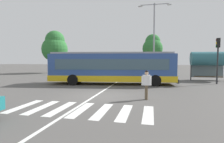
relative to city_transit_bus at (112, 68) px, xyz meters
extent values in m
plane|color=#514F4C|center=(0.50, -5.80, -1.59)|extent=(160.00, 160.00, 0.00)
cylinder|color=black|center=(3.76, 1.71, -1.09)|extent=(1.03, 0.43, 1.00)
cylinder|color=black|center=(4.08, -0.62, -1.09)|extent=(1.03, 0.43, 1.00)
cylinder|color=black|center=(-3.65, 0.68, -1.09)|extent=(1.03, 0.43, 1.00)
cylinder|color=black|center=(-3.33, -1.65, -1.09)|extent=(1.03, 0.43, 1.00)
cube|color=#2D4C8E|center=(-0.02, 0.00, 0.04)|extent=(11.92, 4.13, 2.55)
cube|color=gold|center=(-0.02, 0.00, -0.96)|extent=(12.04, 4.18, 0.55)
cube|color=#3D5666|center=(-0.02, 0.00, 0.34)|extent=(10.54, 3.99, 0.96)
cube|color=#3D5666|center=(5.77, 0.80, 0.24)|extent=(0.35, 2.23, 1.63)
cube|color=black|center=(5.77, 0.80, 1.13)|extent=(0.33, 1.93, 0.28)
cube|color=#99999E|center=(-0.02, 0.00, 1.39)|extent=(11.43, 3.87, 0.16)
cube|color=#28282B|center=(5.89, 0.82, -1.16)|extent=(0.47, 2.54, 0.36)
cylinder|color=brown|center=(3.45, -6.28, -1.16)|extent=(0.16, 0.16, 0.85)
cylinder|color=brown|center=(3.47, -6.39, -1.16)|extent=(0.16, 0.16, 0.85)
cube|color=white|center=(3.46, -6.33, -0.44)|extent=(0.45, 0.34, 0.60)
cylinder|color=white|center=(3.23, -6.38, -0.47)|extent=(0.10, 0.10, 0.55)
cylinder|color=white|center=(3.70, -6.28, -0.47)|extent=(0.10, 0.10, 0.55)
sphere|color=tan|center=(3.46, -6.33, -0.03)|extent=(0.22, 0.22, 0.22)
sphere|color=black|center=(3.46, -6.33, 0.04)|extent=(0.19, 0.19, 0.19)
cylinder|color=black|center=(-7.24, 11.35, -1.27)|extent=(0.23, 0.65, 0.64)
cylinder|color=black|center=(-5.57, 11.44, -1.27)|extent=(0.23, 0.65, 0.64)
cylinder|color=black|center=(-7.09, 8.56, -1.27)|extent=(0.23, 0.65, 0.64)
cylinder|color=black|center=(-5.42, 8.65, -1.27)|extent=(0.23, 0.65, 0.64)
cube|color=white|center=(-6.33, 10.00, -0.95)|extent=(2.06, 4.59, 0.52)
cube|color=#3D5666|center=(-6.32, 9.91, -0.47)|extent=(1.71, 2.24, 0.44)
cube|color=white|center=(-6.32, 9.91, -0.28)|extent=(1.63, 2.06, 0.09)
cylinder|color=black|center=(-4.60, 11.55, -1.27)|extent=(0.21, 0.64, 0.64)
cylinder|color=black|center=(-2.92, 11.53, -1.27)|extent=(0.21, 0.64, 0.64)
cylinder|color=black|center=(-4.63, 8.76, -1.27)|extent=(0.21, 0.64, 0.64)
cylinder|color=black|center=(-2.95, 8.74, -1.27)|extent=(0.21, 0.64, 0.64)
cube|color=#38383D|center=(-3.77, 10.15, -0.95)|extent=(1.87, 4.52, 0.52)
cube|color=#3D5666|center=(-3.78, 10.06, -0.47)|extent=(1.63, 2.18, 0.44)
cube|color=#38383D|center=(-3.78, 10.06, -0.28)|extent=(1.55, 2.00, 0.09)
cylinder|color=black|center=(-1.72, 11.72, -1.27)|extent=(0.20, 0.64, 0.64)
cylinder|color=black|center=(-0.04, 11.71, -1.27)|extent=(0.20, 0.64, 0.64)
cylinder|color=black|center=(-1.74, 8.93, -1.27)|extent=(0.20, 0.64, 0.64)
cylinder|color=black|center=(-0.06, 8.92, -1.27)|extent=(0.20, 0.64, 0.64)
cube|color=#196B70|center=(-0.89, 10.32, -0.95)|extent=(1.85, 4.51, 0.52)
cube|color=#3D5666|center=(-0.89, 10.23, -0.47)|extent=(1.61, 2.17, 0.44)
cube|color=#196B70|center=(-0.89, 10.23, -0.28)|extent=(1.54, 1.99, 0.09)
cylinder|color=black|center=(0.77, 11.53, -1.27)|extent=(0.20, 0.64, 0.64)
cylinder|color=black|center=(2.44, 11.52, -1.27)|extent=(0.20, 0.64, 0.64)
cylinder|color=black|center=(0.76, 8.74, -1.27)|extent=(0.20, 0.64, 0.64)
cylinder|color=black|center=(2.43, 8.73, -1.27)|extent=(0.20, 0.64, 0.64)
cube|color=#AD1E1E|center=(1.60, 10.13, -0.95)|extent=(1.83, 4.50, 0.52)
cube|color=#3D5666|center=(1.60, 10.04, -0.47)|extent=(1.61, 2.16, 0.44)
cube|color=#AD1E1E|center=(1.60, 10.04, -0.28)|extent=(1.53, 1.98, 0.09)
cylinder|color=black|center=(3.61, 11.18, -1.27)|extent=(0.22, 0.65, 0.64)
cylinder|color=black|center=(5.29, 11.23, -1.27)|extent=(0.22, 0.65, 0.64)
cylinder|color=black|center=(3.70, 8.40, -1.27)|extent=(0.22, 0.65, 0.64)
cylinder|color=black|center=(5.37, 8.44, -1.27)|extent=(0.22, 0.65, 0.64)
cube|color=#C6B793|center=(4.49, 9.81, -0.95)|extent=(1.95, 4.55, 0.52)
cube|color=#3D5666|center=(4.49, 9.72, -0.47)|extent=(1.66, 2.21, 0.44)
cube|color=#C6B793|center=(4.49, 9.72, -0.28)|extent=(1.59, 2.02, 0.09)
cylinder|color=#28282B|center=(9.93, 2.14, 0.17)|extent=(0.14, 0.14, 3.52)
cube|color=black|center=(9.93, 2.14, 2.38)|extent=(0.28, 0.32, 0.90)
cylinder|color=#410907|center=(9.76, 2.14, 2.65)|extent=(0.04, 0.20, 0.20)
cylinder|color=yellow|center=(9.76, 2.14, 2.35)|extent=(0.04, 0.20, 0.20)
cylinder|color=#093B10|center=(9.76, 2.14, 2.05)|extent=(0.04, 0.20, 0.20)
cylinder|color=#28282B|center=(8.16, 5.12, -0.44)|extent=(0.12, 0.12, 2.30)
cube|color=slate|center=(9.99, 5.82, -0.32)|extent=(3.52, 0.04, 1.93)
cylinder|color=#2D6670|center=(9.99, 5.12, 0.89)|extent=(3.74, 1.54, 1.54)
cube|color=#4C3823|center=(9.99, 5.12, -1.14)|extent=(2.94, 0.36, 0.08)
cylinder|color=#939399|center=(3.98, 6.70, 3.14)|extent=(0.20, 0.20, 9.46)
cylinder|color=#939399|center=(4.87, 6.70, 7.72)|extent=(1.76, 0.10, 0.10)
ellipsoid|color=silver|center=(5.75, 6.70, 7.59)|extent=(0.60, 0.32, 0.20)
cylinder|color=#939399|center=(3.10, 6.70, 7.72)|extent=(1.76, 0.10, 0.10)
ellipsoid|color=silver|center=(2.22, 6.70, 7.59)|extent=(0.60, 0.32, 0.20)
cylinder|color=brown|center=(-13.41, 12.69, -0.26)|extent=(0.36, 0.36, 2.67)
sphere|color=#2D7033|center=(-13.41, 12.69, 2.68)|extent=(4.59, 4.59, 4.59)
sphere|color=#2D7033|center=(-13.37, 12.76, 4.29)|extent=(3.44, 3.44, 3.44)
cylinder|color=brown|center=(3.84, 14.74, -0.03)|extent=(0.36, 0.36, 3.11)
sphere|color=#2D7033|center=(3.84, 14.74, 2.72)|extent=(3.41, 3.41, 3.41)
sphere|color=#2D7033|center=(3.86, 15.05, 3.91)|extent=(2.56, 2.56, 2.56)
cube|color=silver|center=(-2.51, -9.20, -1.58)|extent=(0.45, 2.65, 0.01)
cube|color=silver|center=(-1.49, -9.20, -1.58)|extent=(0.45, 2.65, 0.01)
cube|color=silver|center=(-0.46, -9.20, -1.58)|extent=(0.45, 2.65, 0.01)
cube|color=silver|center=(0.56, -9.20, -1.58)|extent=(0.45, 2.65, 0.01)
cube|color=silver|center=(1.59, -9.20, -1.58)|extent=(0.45, 2.65, 0.01)
cube|color=silver|center=(2.61, -9.20, -1.58)|extent=(0.45, 2.65, 0.01)
cube|color=silver|center=(3.63, -9.20, -1.58)|extent=(0.45, 2.65, 0.01)
cube|color=silver|center=(0.19, -3.80, -1.59)|extent=(0.16, 24.00, 0.01)
camera|label=1|loc=(3.75, -16.96, 0.73)|focal=28.86mm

